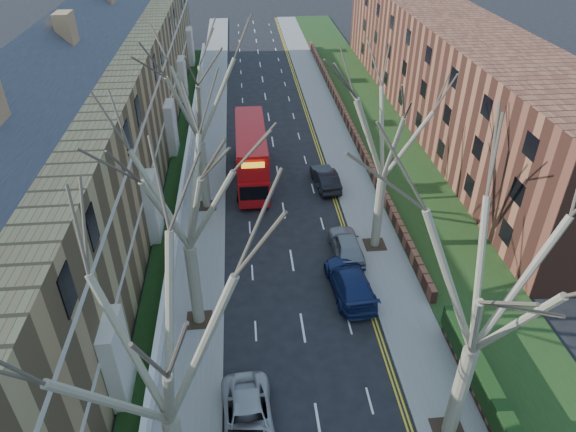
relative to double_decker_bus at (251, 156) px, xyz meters
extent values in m
cube|color=slate|center=(-3.85, 6.96, -2.05)|extent=(3.00, 102.00, 0.12)
cube|color=slate|center=(8.15, 6.96, -2.05)|extent=(3.00, 102.00, 0.12)
cube|color=olive|center=(-11.65, -1.04, 2.89)|extent=(9.00, 78.00, 10.00)
cube|color=#2A2C33|center=(-11.65, -1.04, 8.89)|extent=(4.67, 78.00, 4.67)
cube|color=beige|center=(-7.20, -1.04, 1.39)|extent=(0.12, 78.00, 0.35)
cube|color=beige|center=(-7.20, -1.04, 4.89)|extent=(0.12, 78.00, 0.35)
cube|color=brown|center=(19.65, 10.96, 2.89)|extent=(8.00, 54.00, 10.00)
cube|color=brown|center=(9.85, 10.96, -1.54)|extent=(0.35, 54.00, 0.90)
cube|color=white|center=(-5.50, -1.04, -1.49)|extent=(0.30, 78.00, 1.00)
cube|color=#1A3413|center=(12.65, 6.96, -1.96)|extent=(6.00, 102.00, 0.06)
cylinder|color=#716751|center=(-3.55, -16.04, 0.54)|extent=(0.64, 0.64, 5.07)
cube|color=#2D2116|center=(-3.55, -16.04, -1.98)|extent=(1.40, 1.40, 0.05)
cylinder|color=#716751|center=(-3.55, -4.04, 0.63)|extent=(0.60, 0.60, 5.25)
cube|color=#2D2116|center=(-3.55, -4.04, -1.98)|extent=(1.40, 1.40, 0.05)
cylinder|color=#716751|center=(7.85, -24.04, 0.63)|extent=(0.64, 0.64, 5.25)
cube|color=#2D2116|center=(7.85, -24.04, -1.98)|extent=(1.40, 1.40, 0.05)
cylinder|color=#716751|center=(7.85, -10.04, 0.54)|extent=(0.60, 0.60, 5.07)
cube|color=#2D2116|center=(7.85, -10.04, -1.98)|extent=(1.40, 1.40, 0.05)
cube|color=#A90C0E|center=(0.00, 0.00, -0.74)|extent=(2.34, 10.25, 2.05)
cube|color=#A90C0E|center=(0.00, 0.00, 1.22)|extent=(2.34, 9.74, 1.86)
cube|color=black|center=(0.00, 0.00, -0.32)|extent=(2.36, 9.43, 0.84)
cube|color=black|center=(0.00, 0.00, 1.31)|extent=(2.36, 9.23, 0.84)
imported|color=#AAAAAF|center=(-1.00, -22.97, -1.43)|extent=(2.51, 5.02, 1.37)
imported|color=navy|center=(5.28, -14.38, -1.32)|extent=(2.61, 5.64, 1.59)
imported|color=gray|center=(5.76, -10.76, -1.34)|extent=(1.90, 4.58, 1.55)
imported|color=black|center=(5.78, -1.75, -1.37)|extent=(2.01, 4.65, 1.49)
camera|label=1|loc=(-0.57, -37.08, 18.62)|focal=32.00mm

